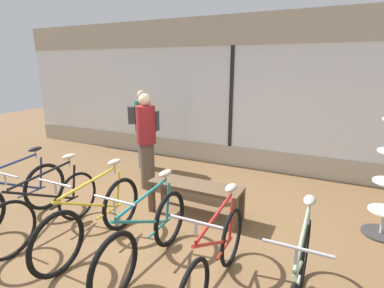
{
  "coord_description": "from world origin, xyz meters",
  "views": [
    {
      "loc": [
        2.09,
        -2.83,
        2.21
      ],
      "look_at": [
        0.0,
        1.42,
        0.95
      ],
      "focal_mm": 28.0,
      "sensor_mm": 36.0,
      "label": 1
    }
  ],
  "objects_px": {
    "bicycle_left": "(48,208)",
    "bicycle_center_right": "(147,236)",
    "customer_by_window": "(147,138)",
    "bicycle_far_right": "(298,283)",
    "bicycle_far_left": "(15,197)",
    "bicycle_center_left": "(94,219)",
    "customer_near_rack": "(142,127)",
    "bicycle_right": "(216,258)",
    "display_bench": "(195,190)"
  },
  "relations": [
    {
      "from": "bicycle_far_left",
      "to": "bicycle_far_right",
      "type": "bearing_deg",
      "value": -0.75
    },
    {
      "from": "bicycle_far_left",
      "to": "customer_near_rack",
      "type": "height_order",
      "value": "customer_near_rack"
    },
    {
      "from": "customer_by_window",
      "to": "bicycle_center_left",
      "type": "bearing_deg",
      "value": -75.32
    },
    {
      "from": "bicycle_right",
      "to": "customer_by_window",
      "type": "relative_size",
      "value": 0.96
    },
    {
      "from": "bicycle_left",
      "to": "bicycle_right",
      "type": "relative_size",
      "value": 1.05
    },
    {
      "from": "bicycle_far_left",
      "to": "bicycle_far_right",
      "type": "relative_size",
      "value": 0.98
    },
    {
      "from": "bicycle_left",
      "to": "customer_near_rack",
      "type": "bearing_deg",
      "value": 99.46
    },
    {
      "from": "bicycle_far_left",
      "to": "bicycle_left",
      "type": "relative_size",
      "value": 0.99
    },
    {
      "from": "display_bench",
      "to": "customer_near_rack",
      "type": "xyz_separation_m",
      "value": [
        -1.97,
        1.48,
        0.5
      ]
    },
    {
      "from": "bicycle_center_right",
      "to": "display_bench",
      "type": "relative_size",
      "value": 1.24
    },
    {
      "from": "bicycle_center_left",
      "to": "customer_by_window",
      "type": "xyz_separation_m",
      "value": [
        -0.5,
        1.89,
        0.54
      ]
    },
    {
      "from": "bicycle_left",
      "to": "bicycle_center_right",
      "type": "bearing_deg",
      "value": 0.8
    },
    {
      "from": "bicycle_left",
      "to": "bicycle_center_right",
      "type": "height_order",
      "value": "bicycle_left"
    },
    {
      "from": "display_bench",
      "to": "customer_by_window",
      "type": "relative_size",
      "value": 0.81
    },
    {
      "from": "bicycle_center_left",
      "to": "customer_near_rack",
      "type": "distance_m",
      "value": 3.06
    },
    {
      "from": "bicycle_right",
      "to": "customer_by_window",
      "type": "distance_m",
      "value": 2.9
    },
    {
      "from": "customer_by_window",
      "to": "bicycle_far_right",
      "type": "bearing_deg",
      "value": -34.31
    },
    {
      "from": "bicycle_center_right",
      "to": "bicycle_far_right",
      "type": "distance_m",
      "value": 1.59
    },
    {
      "from": "bicycle_far_left",
      "to": "customer_by_window",
      "type": "relative_size",
      "value": 1.0
    },
    {
      "from": "bicycle_center_left",
      "to": "display_bench",
      "type": "bearing_deg",
      "value": 59.62
    },
    {
      "from": "bicycle_far_right",
      "to": "bicycle_center_right",
      "type": "bearing_deg",
      "value": 178.4
    },
    {
      "from": "customer_by_window",
      "to": "customer_near_rack",
      "type": "bearing_deg",
      "value": 129.34
    },
    {
      "from": "bicycle_left",
      "to": "bicycle_center_right",
      "type": "distance_m",
      "value": 1.54
    },
    {
      "from": "bicycle_center_left",
      "to": "customer_by_window",
      "type": "height_order",
      "value": "customer_by_window"
    },
    {
      "from": "bicycle_center_right",
      "to": "display_bench",
      "type": "distance_m",
      "value": 1.32
    },
    {
      "from": "bicycle_center_right",
      "to": "customer_near_rack",
      "type": "height_order",
      "value": "customer_near_rack"
    },
    {
      "from": "bicycle_center_left",
      "to": "bicycle_center_right",
      "type": "xyz_separation_m",
      "value": [
        0.79,
        -0.03,
        -0.01
      ]
    },
    {
      "from": "bicycle_far_left",
      "to": "bicycle_center_right",
      "type": "height_order",
      "value": "bicycle_far_left"
    },
    {
      "from": "bicycle_right",
      "to": "display_bench",
      "type": "distance_m",
      "value": 1.57
    },
    {
      "from": "bicycle_left",
      "to": "customer_near_rack",
      "type": "relative_size",
      "value": 1.03
    },
    {
      "from": "bicycle_far_left",
      "to": "customer_by_window",
      "type": "xyz_separation_m",
      "value": [
        0.96,
        1.91,
        0.54
      ]
    },
    {
      "from": "bicycle_left",
      "to": "bicycle_far_right",
      "type": "bearing_deg",
      "value": -0.42
    },
    {
      "from": "bicycle_far_left",
      "to": "bicycle_center_left",
      "type": "bearing_deg",
      "value": 0.95
    },
    {
      "from": "bicycle_right",
      "to": "display_bench",
      "type": "bearing_deg",
      "value": 122.79
    },
    {
      "from": "bicycle_center_right",
      "to": "customer_near_rack",
      "type": "bearing_deg",
      "value": 125.64
    },
    {
      "from": "bicycle_right",
      "to": "customer_near_rack",
      "type": "xyz_separation_m",
      "value": [
        -2.82,
        2.8,
        0.54
      ]
    },
    {
      "from": "bicycle_left",
      "to": "customer_by_window",
      "type": "height_order",
      "value": "customer_by_window"
    },
    {
      "from": "bicycle_center_right",
      "to": "bicycle_right",
      "type": "xyz_separation_m",
      "value": [
        0.82,
        -0.0,
        -0.01
      ]
    },
    {
      "from": "bicycle_right",
      "to": "customer_near_rack",
      "type": "distance_m",
      "value": 4.01
    },
    {
      "from": "bicycle_center_left",
      "to": "customer_by_window",
      "type": "distance_m",
      "value": 2.03
    },
    {
      "from": "bicycle_far_right",
      "to": "display_bench",
      "type": "height_order",
      "value": "bicycle_far_right"
    },
    {
      "from": "bicycle_far_right",
      "to": "customer_by_window",
      "type": "bearing_deg",
      "value": 145.69
    },
    {
      "from": "bicycle_left",
      "to": "bicycle_center_right",
      "type": "relative_size",
      "value": 1.0
    },
    {
      "from": "bicycle_center_right",
      "to": "bicycle_right",
      "type": "relative_size",
      "value": 1.05
    },
    {
      "from": "bicycle_far_right",
      "to": "customer_near_rack",
      "type": "height_order",
      "value": "customer_near_rack"
    },
    {
      "from": "bicycle_right",
      "to": "bicycle_far_right",
      "type": "bearing_deg",
      "value": -3.17
    },
    {
      "from": "bicycle_far_right",
      "to": "display_bench",
      "type": "bearing_deg",
      "value": 139.98
    },
    {
      "from": "bicycle_left",
      "to": "customer_by_window",
      "type": "relative_size",
      "value": 1.01
    },
    {
      "from": "bicycle_left",
      "to": "bicycle_center_left",
      "type": "bearing_deg",
      "value": 3.95
    },
    {
      "from": "bicycle_far_left",
      "to": "bicycle_left",
      "type": "height_order",
      "value": "bicycle_far_left"
    }
  ]
}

